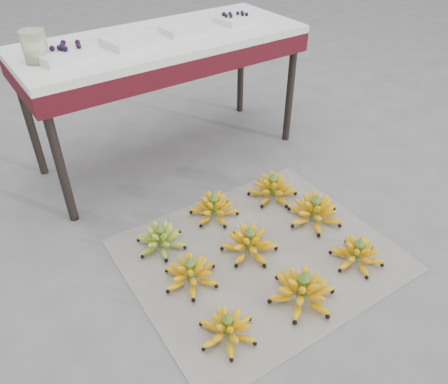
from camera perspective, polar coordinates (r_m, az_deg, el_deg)
ground at (r=2.29m, az=5.14°, el=-6.16°), size 60.00×60.00×0.00m
newspaper_mat at (r=2.20m, az=4.63°, el=-8.18°), size 1.28×1.09×0.01m
bunch_front_left at (r=1.85m, az=0.45°, el=-17.40°), size 0.25×0.25×0.15m
bunch_front_center at (r=1.99m, az=10.18°, el=-12.50°), size 0.36×0.36×0.18m
bunch_front_right at (r=2.22m, az=17.00°, el=-7.70°), size 0.26×0.26×0.15m
bunch_mid_left at (r=2.04m, az=-4.36°, el=-10.52°), size 0.30×0.30×0.16m
bunch_mid_center at (r=2.17m, az=3.32°, el=-6.67°), size 0.31×0.31×0.17m
bunch_mid_right at (r=2.40m, az=11.76°, el=-2.49°), size 0.35×0.35×0.18m
bunch_back_left at (r=2.22m, az=-8.26°, el=-6.07°), size 0.26×0.26×0.15m
bunch_back_center at (r=2.38m, az=-1.31°, el=-2.09°), size 0.32×0.32×0.16m
bunch_back_right at (r=2.53m, az=6.36°, el=0.48°), size 0.30×0.30×0.17m
vendor_table at (r=2.66m, az=-7.92°, el=17.71°), size 1.64×0.66×0.79m
tray_far_left at (r=2.40m, az=-20.21°, el=16.69°), size 0.32×0.26×0.07m
tray_left at (r=2.51m, az=-12.18°, el=18.81°), size 0.30×0.24×0.04m
tray_right at (r=2.67m, az=-5.27°, el=20.42°), size 0.24×0.18×0.04m
tray_far_right at (r=2.85m, az=1.55°, el=21.68°), size 0.25×0.20×0.06m
glass_jar at (r=2.38m, az=-23.48°, el=17.04°), size 0.14×0.14×0.15m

